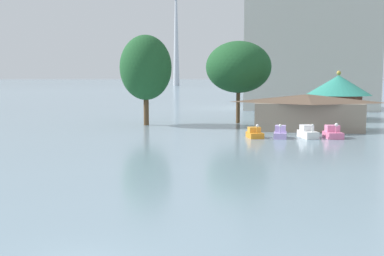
{
  "coord_description": "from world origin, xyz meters",
  "views": [
    {
      "loc": [
        6.28,
        -14.01,
        6.84
      ],
      "look_at": [
        0.01,
        26.63,
        2.17
      ],
      "focal_mm": 42.94,
      "sensor_mm": 36.0,
      "label": 1
    }
  ],
  "objects_px": {
    "pedal_boat_white": "(308,133)",
    "pedal_boat_lavender": "(280,133)",
    "pedal_boat_orange": "(255,134)",
    "green_roof_pavilion": "(338,94)",
    "pedal_boat_pink": "(333,133)",
    "background_building_block": "(309,43)",
    "boathouse": "(307,111)",
    "shoreline_tree_tall_left": "(146,68)",
    "distant_broadcast_tower": "(176,15)",
    "shoreline_tree_mid": "(239,67)"
  },
  "relations": [
    {
      "from": "pedal_boat_white",
      "to": "pedal_boat_lavender",
      "type": "bearing_deg",
      "value": -93.8
    },
    {
      "from": "pedal_boat_lavender",
      "to": "pedal_boat_white",
      "type": "relative_size",
      "value": 0.81
    },
    {
      "from": "pedal_boat_orange",
      "to": "green_roof_pavilion",
      "type": "xyz_separation_m",
      "value": [
        12.58,
        24.13,
        3.6
      ]
    },
    {
      "from": "pedal_boat_pink",
      "to": "background_building_block",
      "type": "height_order",
      "value": "background_building_block"
    },
    {
      "from": "pedal_boat_lavender",
      "to": "boathouse",
      "type": "xyz_separation_m",
      "value": [
        3.62,
        8.58,
        1.82
      ]
    },
    {
      "from": "green_roof_pavilion",
      "to": "pedal_boat_orange",
      "type": "bearing_deg",
      "value": -117.54
    },
    {
      "from": "pedal_boat_white",
      "to": "pedal_boat_pink",
      "type": "distance_m",
      "value": 2.73
    },
    {
      "from": "pedal_boat_pink",
      "to": "boathouse",
      "type": "distance_m",
      "value": 8.21
    },
    {
      "from": "pedal_boat_white",
      "to": "shoreline_tree_tall_left",
      "type": "relative_size",
      "value": 0.26
    },
    {
      "from": "shoreline_tree_tall_left",
      "to": "green_roof_pavilion",
      "type": "bearing_deg",
      "value": 25.07
    },
    {
      "from": "shoreline_tree_tall_left",
      "to": "pedal_boat_orange",
      "type": "bearing_deg",
      "value": -36.06
    },
    {
      "from": "pedal_boat_pink",
      "to": "pedal_boat_orange",
      "type": "bearing_deg",
      "value": -92.61
    },
    {
      "from": "pedal_boat_white",
      "to": "green_roof_pavilion",
      "type": "xyz_separation_m",
      "value": [
        6.75,
        23.13,
        3.52
      ]
    },
    {
      "from": "pedal_boat_white",
      "to": "distant_broadcast_tower",
      "type": "xyz_separation_m",
      "value": [
        -65.14,
        265.64,
        48.33
      ]
    },
    {
      "from": "pedal_boat_pink",
      "to": "shoreline_tree_tall_left",
      "type": "relative_size",
      "value": 0.22
    },
    {
      "from": "pedal_boat_white",
      "to": "background_building_block",
      "type": "xyz_separation_m",
      "value": [
        4.2,
        47.07,
        13.11
      ]
    },
    {
      "from": "pedal_boat_orange",
      "to": "pedal_boat_lavender",
      "type": "bearing_deg",
      "value": 77.5
    },
    {
      "from": "pedal_boat_lavender",
      "to": "shoreline_tree_tall_left",
      "type": "relative_size",
      "value": 0.21
    },
    {
      "from": "pedal_boat_pink",
      "to": "background_building_block",
      "type": "distance_m",
      "value": 48.79
    },
    {
      "from": "pedal_boat_lavender",
      "to": "pedal_boat_white",
      "type": "distance_m",
      "value": 3.12
    },
    {
      "from": "pedal_boat_lavender",
      "to": "distant_broadcast_tower",
      "type": "height_order",
      "value": "distant_broadcast_tower"
    },
    {
      "from": "pedal_boat_orange",
      "to": "background_building_block",
      "type": "relative_size",
      "value": 0.09
    },
    {
      "from": "pedal_boat_pink",
      "to": "pedal_boat_white",
      "type": "bearing_deg",
      "value": -97.97
    },
    {
      "from": "pedal_boat_pink",
      "to": "shoreline_tree_mid",
      "type": "bearing_deg",
      "value": -152.68
    },
    {
      "from": "pedal_boat_lavender",
      "to": "shoreline_tree_mid",
      "type": "xyz_separation_m",
      "value": [
        -5.53,
        15.68,
        7.57
      ]
    },
    {
      "from": "green_roof_pavilion",
      "to": "shoreline_tree_tall_left",
      "type": "bearing_deg",
      "value": -154.93
    },
    {
      "from": "pedal_boat_lavender",
      "to": "distant_broadcast_tower",
      "type": "distance_m",
      "value": 277.79
    },
    {
      "from": "pedal_boat_white",
      "to": "shoreline_tree_mid",
      "type": "height_order",
      "value": "shoreline_tree_mid"
    },
    {
      "from": "boathouse",
      "to": "distant_broadcast_tower",
      "type": "height_order",
      "value": "distant_broadcast_tower"
    },
    {
      "from": "pedal_boat_orange",
      "to": "shoreline_tree_mid",
      "type": "distance_m",
      "value": 17.88
    },
    {
      "from": "background_building_block",
      "to": "boathouse",
      "type": "bearing_deg",
      "value": -95.24
    },
    {
      "from": "pedal_boat_lavender",
      "to": "shoreline_tree_mid",
      "type": "bearing_deg",
      "value": -157.09
    },
    {
      "from": "pedal_boat_lavender",
      "to": "green_roof_pavilion",
      "type": "bearing_deg",
      "value": 161.24
    },
    {
      "from": "green_roof_pavilion",
      "to": "shoreline_tree_mid",
      "type": "xyz_separation_m",
      "value": [
        -15.31,
        -8.2,
        4.04
      ]
    },
    {
      "from": "shoreline_tree_mid",
      "to": "pedal_boat_pink",
      "type": "bearing_deg",
      "value": -52.73
    },
    {
      "from": "shoreline_tree_tall_left",
      "to": "boathouse",
      "type": "bearing_deg",
      "value": -6.01
    },
    {
      "from": "shoreline_tree_mid",
      "to": "distant_broadcast_tower",
      "type": "xyz_separation_m",
      "value": [
        -56.59,
        250.72,
        40.77
      ]
    },
    {
      "from": "pedal_boat_orange",
      "to": "pedal_boat_white",
      "type": "relative_size",
      "value": 0.8
    },
    {
      "from": "green_roof_pavilion",
      "to": "distant_broadcast_tower",
      "type": "height_order",
      "value": "distant_broadcast_tower"
    },
    {
      "from": "pedal_boat_orange",
      "to": "pedal_boat_lavender",
      "type": "xyz_separation_m",
      "value": [
        2.81,
        0.25,
        0.07
      ]
    },
    {
      "from": "pedal_boat_pink",
      "to": "distant_broadcast_tower",
      "type": "height_order",
      "value": "distant_broadcast_tower"
    },
    {
      "from": "shoreline_tree_tall_left",
      "to": "background_building_block",
      "type": "height_order",
      "value": "background_building_block"
    },
    {
      "from": "shoreline_tree_mid",
      "to": "background_building_block",
      "type": "xyz_separation_m",
      "value": [
        12.75,
        32.15,
        5.54
      ]
    },
    {
      "from": "pedal_boat_orange",
      "to": "shoreline_tree_tall_left",
      "type": "xyz_separation_m",
      "value": [
        -15.26,
        11.11,
        7.51
      ]
    },
    {
      "from": "green_roof_pavilion",
      "to": "distant_broadcast_tower",
      "type": "distance_m",
      "value": 256.89
    },
    {
      "from": "shoreline_tree_tall_left",
      "to": "shoreline_tree_mid",
      "type": "height_order",
      "value": "shoreline_tree_tall_left"
    },
    {
      "from": "pedal_boat_lavender",
      "to": "background_building_block",
      "type": "bearing_deg",
      "value": 174.91
    },
    {
      "from": "boathouse",
      "to": "green_roof_pavilion",
      "type": "distance_m",
      "value": 16.59
    },
    {
      "from": "pedal_boat_lavender",
      "to": "boathouse",
      "type": "bearing_deg",
      "value": 160.6
    },
    {
      "from": "pedal_boat_white",
      "to": "background_building_block",
      "type": "relative_size",
      "value": 0.12
    }
  ]
}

